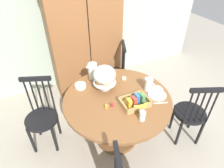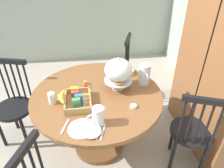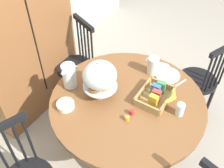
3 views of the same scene
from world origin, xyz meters
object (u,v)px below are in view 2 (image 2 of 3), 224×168
pastry_stand_with_dome (118,71)px  butter_dish (133,106)px  dining_table (98,109)px  cereal_basket (76,100)px  drinking_glass (52,98)px  china_plate_large (82,129)px  china_plate_small (92,131)px  milk_pitcher (144,75)px  windsor_chair_near_window (117,72)px  windsor_chair_far_side (191,133)px  orange_juice_pitcher (98,117)px  windsor_chair_by_cabinet (15,107)px  cereal_bowl (127,72)px

pastry_stand_with_dome → butter_dish: bearing=14.8°
dining_table → cereal_basket: cereal_basket is taller
cereal_basket → drinking_glass: 0.22m
pastry_stand_with_dome → china_plate_large: (0.52, -0.38, -0.19)m
pastry_stand_with_dome → china_plate_small: pastry_stand_with_dome is taller
dining_table → pastry_stand_with_dome: size_ratio=3.70×
china_plate_small → milk_pitcher: bearing=136.5°
windsor_chair_near_window → pastry_stand_with_dome: 0.95m
windsor_chair_near_window → windsor_chair_far_side: same height
pastry_stand_with_dome → orange_juice_pitcher: bearing=-27.3°
pastry_stand_with_dome → china_plate_large: 0.67m
milk_pitcher → butter_dish: bearing=-28.3°
windsor_chair_near_window → drinking_glass: windsor_chair_near_window is taller
pastry_stand_with_dome → orange_juice_pitcher: (0.48, -0.24, -0.12)m
windsor_chair_near_window → cereal_basket: 1.19m
butter_dish → drinking_glass: bearing=-103.1°
milk_pitcher → windsor_chair_near_window: bearing=-168.7°
orange_juice_pitcher → cereal_basket: orange_juice_pitcher is taller
butter_dish → windsor_chair_by_cabinet: bearing=-113.7°
drinking_glass → butter_dish: size_ratio=1.83×
windsor_chair_by_cabinet → cereal_basket: (0.41, 0.69, 0.33)m
windsor_chair_by_cabinet → butter_dish: size_ratio=16.25×
windsor_chair_far_side → china_plate_small: windsor_chair_far_side is taller
windsor_chair_near_window → butter_dish: 1.16m
china_plate_large → china_plate_small: china_plate_small is taller
cereal_basket → cereal_bowl: (-0.46, 0.57, -0.02)m
china_plate_small → drinking_glass: (-0.42, -0.33, 0.04)m
dining_table → cereal_basket: 0.34m
windsor_chair_near_window → dining_table: bearing=-21.9°
windsor_chair_near_window → windsor_chair_by_cabinet: same height
milk_pitcher → drinking_glass: milk_pitcher is taller
china_plate_small → drinking_glass: 0.54m
dining_table → china_plate_large: bearing=-19.2°
cereal_basket → cereal_bowl: cereal_basket is taller
windsor_chair_far_side → drinking_glass: bearing=-103.0°
windsor_chair_by_cabinet → drinking_glass: (0.36, 0.48, 0.34)m
cereal_basket → drinking_glass: cereal_basket is taller
drinking_glass → butter_dish: drinking_glass is taller
china_plate_large → windsor_chair_by_cabinet: bearing=-134.7°
orange_juice_pitcher → cereal_bowl: 0.84m
butter_dish → china_plate_large: bearing=-66.4°
orange_juice_pitcher → cereal_basket: size_ratio=0.55×
dining_table → cereal_basket: (0.13, -0.20, 0.25)m
milk_pitcher → cereal_basket: bearing=-71.0°
windsor_chair_near_window → butter_dish: bearing=-2.3°
china_plate_small → windsor_chair_near_window: bearing=162.5°
orange_juice_pitcher → china_plate_small: size_ratio=1.17×
china_plate_small → butter_dish: bearing=123.1°
china_plate_large → butter_dish: size_ratio=3.67×
windsor_chair_by_cabinet → drinking_glass: bearing=53.2°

